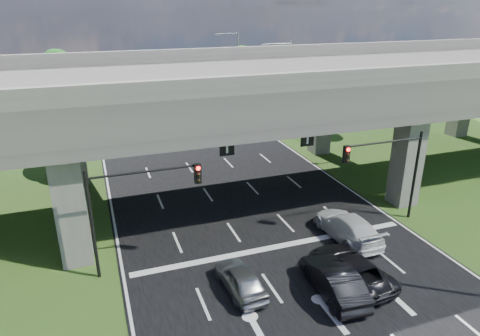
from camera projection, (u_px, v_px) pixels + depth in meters
ground at (303, 281)px, 22.24m from camera, size 160.00×160.00×0.00m
road at (239, 202)px, 31.02m from camera, size 18.00×120.00×0.03m
overpass at (230, 88)px, 29.91m from camera, size 80.00×15.00×10.00m
signal_right at (390, 163)px, 26.64m from camera, size 5.76×0.54×6.00m
signal_left at (134, 199)px, 21.73m from camera, size 5.76×0.54×6.00m
streetlight_far at (286, 82)px, 44.37m from camera, size 3.38×0.25×10.00m
streetlight_beyond at (235, 63)px, 58.41m from camera, size 3.38×0.25×10.00m
tree_left_near at (37, 105)px, 38.95m from camera, size 4.50×4.50×7.80m
tree_left_mid at (13, 97)px, 45.27m from camera, size 3.91×3.90×6.76m
tree_left_far at (55, 75)px, 53.20m from camera, size 4.80×4.80×8.32m
tree_right_near at (293, 86)px, 49.29m from camera, size 4.20×4.20×7.28m
tree_right_mid at (287, 77)px, 57.37m from camera, size 3.91×3.90×6.76m
tree_right_far at (239, 66)px, 62.91m from camera, size 4.50×4.50×7.80m
car_silver at (241, 279)px, 21.26m from camera, size 1.86×4.08×1.36m
car_dark at (334, 280)px, 20.98m from camera, size 2.02×4.84×1.55m
car_white at (347, 227)px, 26.00m from camera, size 2.29×5.39×1.55m
car_trailing at (350, 268)px, 22.01m from camera, size 2.89×5.40×1.44m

